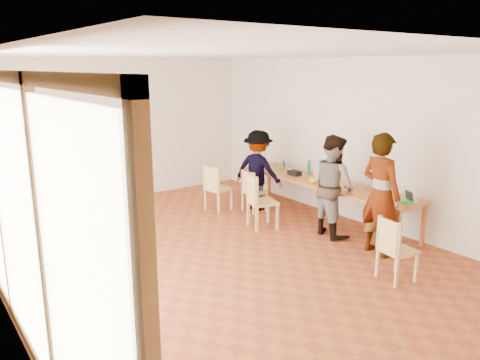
% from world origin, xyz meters
% --- Properties ---
extents(ground, '(8.00, 8.00, 0.00)m').
position_xyz_m(ground, '(0.00, 0.00, 0.00)').
color(ground, brown).
rests_on(ground, ground).
extents(wall_back, '(6.00, 0.10, 3.00)m').
position_xyz_m(wall_back, '(0.00, 4.00, 1.50)').
color(wall_back, beige).
rests_on(wall_back, ground).
extents(wall_right, '(0.10, 8.00, 3.00)m').
position_xyz_m(wall_right, '(3.00, 0.00, 1.50)').
color(wall_right, beige).
rests_on(wall_right, ground).
extents(ceiling, '(6.00, 8.00, 0.04)m').
position_xyz_m(ceiling, '(0.00, 0.00, 3.02)').
color(ceiling, white).
rests_on(ceiling, wall_back).
extents(communal_table, '(0.80, 4.00, 0.75)m').
position_xyz_m(communal_table, '(2.50, 0.38, 0.70)').
color(communal_table, '#C7622C').
rests_on(communal_table, ground).
extents(side_table, '(0.90, 0.90, 0.75)m').
position_xyz_m(side_table, '(-2.27, 1.69, 0.67)').
color(side_table, '#C7622C').
rests_on(side_table, ground).
extents(chair_near, '(0.48, 0.48, 0.47)m').
position_xyz_m(chair_near, '(1.36, -2.05, 0.54)').
color(chair_near, '#DCB46E').
rests_on(chair_near, ground).
extents(chair_mid, '(0.57, 0.57, 0.53)m').
position_xyz_m(chair_mid, '(1.22, 0.69, 0.61)').
color(chair_mid, '#DCB46E').
rests_on(chair_mid, ground).
extents(chair_far, '(0.51, 0.51, 0.49)m').
position_xyz_m(chair_far, '(1.17, 1.99, 0.57)').
color(chair_far, '#DCB46E').
rests_on(chair_far, ground).
extents(chair_empty, '(0.42, 0.42, 0.45)m').
position_xyz_m(chair_empty, '(1.72, 1.52, 0.52)').
color(chair_empty, '#DCB46E').
rests_on(chair_empty, ground).
extents(chair_spare, '(0.54, 0.54, 0.47)m').
position_xyz_m(chair_spare, '(-2.10, 1.84, 0.54)').
color(chair_spare, '#DCB46E').
rests_on(chair_spare, ground).
extents(person_near, '(0.50, 0.72, 1.89)m').
position_xyz_m(person_near, '(2.01, -1.32, 0.95)').
color(person_near, gray).
rests_on(person_near, ground).
extents(person_mid, '(0.78, 0.94, 1.74)m').
position_xyz_m(person_mid, '(2.06, -0.30, 0.87)').
color(person_mid, gray).
rests_on(person_mid, ground).
extents(person_far, '(0.92, 1.18, 1.61)m').
position_xyz_m(person_far, '(1.96, 1.61, 0.80)').
color(person_far, gray).
rests_on(person_far, ground).
extents(laptop_near, '(0.25, 0.27, 0.20)m').
position_xyz_m(laptop_near, '(2.59, -1.40, 0.80)').
color(laptop_near, green).
rests_on(laptop_near, communal_table).
extents(laptop_mid, '(0.23, 0.26, 0.20)m').
position_xyz_m(laptop_mid, '(2.44, 0.42, 0.80)').
color(laptop_mid, green).
rests_on(laptop_mid, communal_table).
extents(laptop_far, '(0.27, 0.28, 0.19)m').
position_xyz_m(laptop_far, '(2.68, 1.68, 0.80)').
color(laptop_far, green).
rests_on(laptop_far, communal_table).
extents(yellow_mug, '(0.17, 0.17, 0.11)m').
position_xyz_m(yellow_mug, '(2.26, 0.35, 0.80)').
color(yellow_mug, gold).
rests_on(yellow_mug, communal_table).
extents(green_bottle, '(0.07, 0.07, 0.28)m').
position_xyz_m(green_bottle, '(2.71, 0.93, 0.89)').
color(green_bottle, '#166538').
rests_on(green_bottle, communal_table).
extents(clear_glass, '(0.07, 0.07, 0.09)m').
position_xyz_m(clear_glass, '(2.65, -1.51, 0.80)').
color(clear_glass, silver).
rests_on(clear_glass, communal_table).
extents(condiment_cup, '(0.08, 0.08, 0.06)m').
position_xyz_m(condiment_cup, '(2.57, 1.32, 0.78)').
color(condiment_cup, white).
rests_on(condiment_cup, communal_table).
extents(pink_phone, '(0.05, 0.10, 0.01)m').
position_xyz_m(pink_phone, '(2.68, -0.54, 0.76)').
color(pink_phone, '#BF3D5C').
rests_on(pink_phone, communal_table).
extents(black_pouch, '(0.16, 0.26, 0.09)m').
position_xyz_m(black_pouch, '(2.41, 1.03, 0.80)').
color(black_pouch, black).
rests_on(black_pouch, communal_table).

